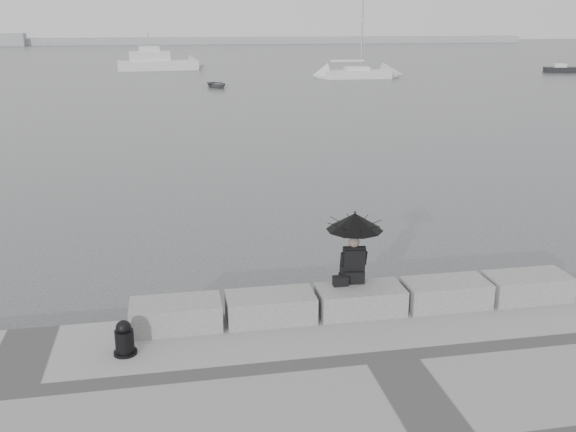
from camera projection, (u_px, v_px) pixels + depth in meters
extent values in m
plane|color=#434548|center=(352.00, 326.00, 12.61)|extent=(360.00, 360.00, 0.00)
cube|color=slate|center=(176.00, 315.00, 11.37)|extent=(1.60, 0.80, 0.50)
cube|color=slate|center=(271.00, 307.00, 11.67)|extent=(1.60, 0.80, 0.50)
cube|color=slate|center=(360.00, 300.00, 11.97)|extent=(1.60, 0.80, 0.50)
cube|color=slate|center=(446.00, 293.00, 12.27)|extent=(1.60, 0.80, 0.50)
cube|color=slate|center=(527.00, 287.00, 12.56)|extent=(1.60, 0.80, 0.50)
sphere|color=#726056|center=(354.00, 242.00, 11.99)|extent=(0.21, 0.21, 0.21)
cylinder|color=black|center=(354.00, 239.00, 11.96)|extent=(0.02, 0.02, 1.00)
cone|color=black|center=(355.00, 222.00, 11.86)|extent=(1.07, 1.07, 0.32)
sphere|color=black|center=(355.00, 212.00, 11.80)|extent=(0.04, 0.04, 0.04)
cube|color=black|center=(340.00, 281.00, 11.97)|extent=(0.28, 0.16, 0.18)
cylinder|color=black|center=(126.00, 353.00, 10.52)|extent=(0.38, 0.38, 0.06)
cylinder|color=black|center=(125.00, 342.00, 10.47)|extent=(0.31, 0.31, 0.43)
sphere|color=black|center=(123.00, 328.00, 10.39)|extent=(0.25, 0.25, 0.25)
cube|color=#9A9D9F|center=(177.00, 41.00, 158.03)|extent=(180.00, 6.00, 1.60)
cube|color=white|center=(357.00, 75.00, 65.76)|extent=(6.93, 2.60, 0.90)
cube|color=white|center=(357.00, 69.00, 65.59)|extent=(2.45, 1.67, 0.50)
cylinder|color=#9C9C9F|center=(359.00, 9.00, 63.87)|extent=(0.16, 0.16, 12.00)
cylinder|color=#9C9C9F|center=(357.00, 62.00, 65.39)|extent=(3.86, 0.21, 0.10)
cube|color=white|center=(158.00, 66.00, 76.38)|extent=(9.57, 3.46, 1.20)
cube|color=white|center=(158.00, 56.00, 76.06)|extent=(4.84, 2.53, 1.20)
cube|color=white|center=(157.00, 49.00, 75.80)|extent=(2.46, 1.76, 0.60)
cylinder|color=#9C9C9F|center=(157.00, 39.00, 75.48)|extent=(0.08, 0.08, 1.60)
cube|color=black|center=(565.00, 70.00, 73.02)|extent=(4.68, 2.64, 0.70)
cube|color=white|center=(565.00, 66.00, 72.87)|extent=(1.58, 1.49, 0.50)
imported|color=gray|center=(217.00, 84.00, 57.00)|extent=(3.32, 2.22, 0.52)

